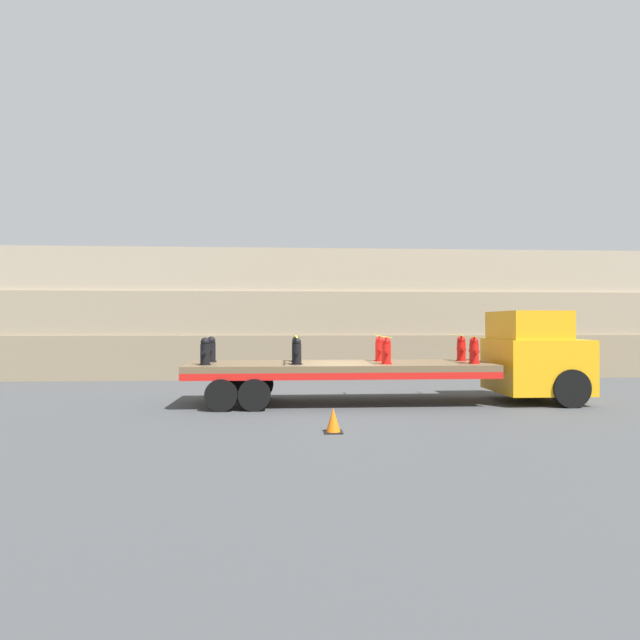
{
  "coord_description": "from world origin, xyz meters",
  "views": [
    {
      "loc": [
        -1.54,
        -15.35,
        2.48
      ],
      "look_at": [
        -0.62,
        0.0,
        2.58
      ],
      "focal_mm": 28.0,
      "sensor_mm": 36.0,
      "label": 1
    }
  ],
  "objects_px": {
    "truck_cab": "(537,356)",
    "fire_hydrant_red_near_3": "(474,351)",
    "fire_hydrant_black_near_0": "(205,352)",
    "fire_hydrant_black_far_0": "(211,350)",
    "fire_hydrant_black_far_1": "(296,349)",
    "fire_hydrant_black_near_1": "(297,351)",
    "fire_hydrant_red_far_2": "(380,349)",
    "traffic_cone": "(333,420)",
    "fire_hydrant_red_near_2": "(386,351)",
    "fire_hydrant_red_far_3": "(461,349)",
    "flatbed_trailer": "(323,370)"
  },
  "relations": [
    {
      "from": "truck_cab",
      "to": "fire_hydrant_red_near_3",
      "type": "height_order",
      "value": "truck_cab"
    },
    {
      "from": "fire_hydrant_black_near_0",
      "to": "fire_hydrant_black_far_0",
      "type": "xyz_separation_m",
      "value": [
        0.0,
        1.13,
        0.0
      ]
    },
    {
      "from": "fire_hydrant_black_far_1",
      "to": "truck_cab",
      "type": "bearing_deg",
      "value": -4.23
    },
    {
      "from": "fire_hydrant_black_near_1",
      "to": "fire_hydrant_red_far_2",
      "type": "xyz_separation_m",
      "value": [
        2.68,
        1.13,
        0.0
      ]
    },
    {
      "from": "fire_hydrant_black_far_0",
      "to": "traffic_cone",
      "type": "distance_m",
      "value": 5.95
    },
    {
      "from": "truck_cab",
      "to": "traffic_cone",
      "type": "relative_size",
      "value": 5.09
    },
    {
      "from": "fire_hydrant_black_near_1",
      "to": "fire_hydrant_red_near_2",
      "type": "bearing_deg",
      "value": 0.0
    },
    {
      "from": "fire_hydrant_black_near_0",
      "to": "fire_hydrant_black_near_1",
      "type": "relative_size",
      "value": 1.0
    },
    {
      "from": "truck_cab",
      "to": "fire_hydrant_red_far_3",
      "type": "xyz_separation_m",
      "value": [
        -2.25,
        0.56,
        0.21
      ]
    },
    {
      "from": "fire_hydrant_black_far_1",
      "to": "fire_hydrant_red_near_3",
      "type": "xyz_separation_m",
      "value": [
        5.37,
        -1.13,
        0.0
      ]
    },
    {
      "from": "fire_hydrant_black_near_1",
      "to": "fire_hydrant_black_far_1",
      "type": "height_order",
      "value": "same"
    },
    {
      "from": "fire_hydrant_black_far_0",
      "to": "fire_hydrant_red_far_2",
      "type": "relative_size",
      "value": 1.0
    },
    {
      "from": "fire_hydrant_black_near_0",
      "to": "traffic_cone",
      "type": "height_order",
      "value": "fire_hydrant_black_near_0"
    },
    {
      "from": "fire_hydrant_black_near_0",
      "to": "fire_hydrant_black_near_1",
      "type": "height_order",
      "value": "same"
    },
    {
      "from": "flatbed_trailer",
      "to": "fire_hydrant_black_near_0",
      "type": "relative_size",
      "value": 11.51
    },
    {
      "from": "flatbed_trailer",
      "to": "fire_hydrant_red_far_3",
      "type": "height_order",
      "value": "fire_hydrant_red_far_3"
    },
    {
      "from": "fire_hydrant_black_far_0",
      "to": "fire_hydrant_red_far_3",
      "type": "height_order",
      "value": "same"
    },
    {
      "from": "fire_hydrant_black_far_0",
      "to": "fire_hydrant_black_near_1",
      "type": "bearing_deg",
      "value": -22.79
    },
    {
      "from": "fire_hydrant_black_near_1",
      "to": "fire_hydrant_red_near_3",
      "type": "relative_size",
      "value": 1.0
    },
    {
      "from": "fire_hydrant_black_near_1",
      "to": "fire_hydrant_red_near_2",
      "type": "height_order",
      "value": "same"
    },
    {
      "from": "fire_hydrant_black_far_0",
      "to": "fire_hydrant_red_near_2",
      "type": "bearing_deg",
      "value": -11.86
    },
    {
      "from": "fire_hydrant_red_near_2",
      "to": "fire_hydrant_red_far_2",
      "type": "bearing_deg",
      "value": 90.0
    },
    {
      "from": "fire_hydrant_black_near_0",
      "to": "fire_hydrant_red_far_3",
      "type": "relative_size",
      "value": 1.0
    },
    {
      "from": "traffic_cone",
      "to": "fire_hydrant_red_far_2",
      "type": "bearing_deg",
      "value": 67.71
    },
    {
      "from": "flatbed_trailer",
      "to": "fire_hydrant_red_far_2",
      "type": "height_order",
      "value": "fire_hydrant_red_far_2"
    },
    {
      "from": "fire_hydrant_red_near_3",
      "to": "fire_hydrant_red_far_2",
      "type": "bearing_deg",
      "value": 157.21
    },
    {
      "from": "flatbed_trailer",
      "to": "traffic_cone",
      "type": "bearing_deg",
      "value": -90.55
    },
    {
      "from": "truck_cab",
      "to": "fire_hydrant_black_far_1",
      "type": "height_order",
      "value": "truck_cab"
    },
    {
      "from": "fire_hydrant_black_far_0",
      "to": "fire_hydrant_black_near_1",
      "type": "height_order",
      "value": "same"
    },
    {
      "from": "fire_hydrant_red_near_2",
      "to": "fire_hydrant_red_far_3",
      "type": "relative_size",
      "value": 1.0
    },
    {
      "from": "traffic_cone",
      "to": "fire_hydrant_red_near_2",
      "type": "bearing_deg",
      "value": 61.57
    },
    {
      "from": "fire_hydrant_black_far_1",
      "to": "traffic_cone",
      "type": "height_order",
      "value": "fire_hydrant_black_far_1"
    },
    {
      "from": "fire_hydrant_red_far_2",
      "to": "fire_hydrant_red_near_2",
      "type": "bearing_deg",
      "value": -90.0
    },
    {
      "from": "flatbed_trailer",
      "to": "fire_hydrant_red_near_3",
      "type": "relative_size",
      "value": 11.51
    },
    {
      "from": "fire_hydrant_black_far_1",
      "to": "fire_hydrant_red_far_2",
      "type": "relative_size",
      "value": 1.0
    },
    {
      "from": "fire_hydrant_red_near_3",
      "to": "traffic_cone",
      "type": "height_order",
      "value": "fire_hydrant_red_near_3"
    },
    {
      "from": "fire_hydrant_red_far_2",
      "to": "fire_hydrant_black_far_1",
      "type": "bearing_deg",
      "value": 180.0
    },
    {
      "from": "fire_hydrant_black_far_0",
      "to": "fire_hydrant_black_near_1",
      "type": "distance_m",
      "value": 2.91
    },
    {
      "from": "flatbed_trailer",
      "to": "fire_hydrant_black_near_1",
      "type": "bearing_deg",
      "value": -145.5
    },
    {
      "from": "fire_hydrant_black_near_1",
      "to": "fire_hydrant_red_far_2",
      "type": "height_order",
      "value": "same"
    },
    {
      "from": "fire_hydrant_black_near_0",
      "to": "fire_hydrant_black_far_0",
      "type": "height_order",
      "value": "same"
    },
    {
      "from": "fire_hydrant_red_near_2",
      "to": "fire_hydrant_red_far_2",
      "type": "relative_size",
      "value": 1.0
    },
    {
      "from": "fire_hydrant_red_near_2",
      "to": "flatbed_trailer",
      "type": "bearing_deg",
      "value": 163.17
    },
    {
      "from": "fire_hydrant_black_near_0",
      "to": "fire_hydrant_red_far_2",
      "type": "relative_size",
      "value": 1.0
    },
    {
      "from": "fire_hydrant_black_near_0",
      "to": "fire_hydrant_red_far_2",
      "type": "xyz_separation_m",
      "value": [
        5.37,
        1.13,
        0.0
      ]
    },
    {
      "from": "truck_cab",
      "to": "fire_hydrant_red_near_3",
      "type": "distance_m",
      "value": 2.33
    },
    {
      "from": "traffic_cone",
      "to": "fire_hydrant_red_near_3",
      "type": "bearing_deg",
      "value": 37.46
    },
    {
      "from": "fire_hydrant_black_near_1",
      "to": "traffic_cone",
      "type": "distance_m",
      "value": 3.85
    },
    {
      "from": "fire_hydrant_black_near_0",
      "to": "fire_hydrant_black_far_0",
      "type": "bearing_deg",
      "value": 90.0
    },
    {
      "from": "fire_hydrant_black_near_0",
      "to": "fire_hydrant_black_far_1",
      "type": "bearing_deg",
      "value": 22.79
    }
  ]
}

